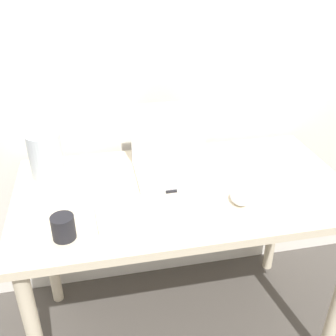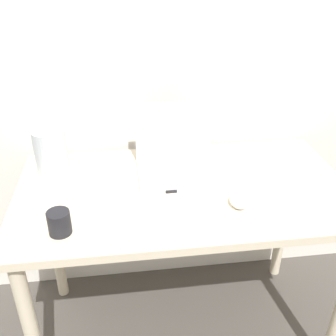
{
  "view_description": "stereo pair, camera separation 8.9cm",
  "coord_description": "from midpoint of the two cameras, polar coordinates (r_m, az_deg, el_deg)",
  "views": [
    {
      "loc": [
        -0.31,
        -0.86,
        1.53
      ],
      "look_at": [
        -0.06,
        0.31,
        0.86
      ],
      "focal_mm": 42.0,
      "sensor_mm": 36.0,
      "label": 1
    },
    {
      "loc": [
        -0.22,
        -0.88,
        1.53
      ],
      "look_at": [
        -0.06,
        0.31,
        0.86
      ],
      "focal_mm": 42.0,
      "sensor_mm": 36.0,
      "label": 2
    }
  ],
  "objects": [
    {
      "name": "wall_back",
      "position": [
        1.65,
        1.87,
        19.43
      ],
      "size": [
        6.0,
        0.05,
        2.5
      ],
      "color": "white",
      "rests_on": "ground_plane"
    },
    {
      "name": "desk",
      "position": [
        1.51,
        3.95,
        -6.08
      ],
      "size": [
        1.23,
        0.67,
        0.76
      ],
      "color": "beige",
      "rests_on": "ground_plane"
    },
    {
      "name": "laptop",
      "position": [
        1.54,
        2.79,
        1.52
      ],
      "size": [
        0.3,
        0.25,
        0.26
      ],
      "color": "white",
      "rests_on": "desk"
    },
    {
      "name": "keyboard",
      "position": [
        1.31,
        0.4,
        -6.2
      ],
      "size": [
        0.43,
        0.18,
        0.02
      ],
      "color": "white",
      "rests_on": "desk"
    },
    {
      "name": "mouse",
      "position": [
        1.37,
        12.08,
        -4.72
      ],
      "size": [
        0.06,
        0.09,
        0.04
      ],
      "color": "white",
      "rests_on": "desk"
    },
    {
      "name": "vase",
      "position": [
        1.55,
        -15.27,
        3.49
      ],
      "size": [
        0.13,
        0.13,
        0.25
      ],
      "color": "silver",
      "rests_on": "desk"
    },
    {
      "name": "mp3_player",
      "position": [
        1.44,
        2.1,
        -2.91
      ],
      "size": [
        0.04,
        0.06,
        0.01
      ],
      "color": "black",
      "rests_on": "desk"
    },
    {
      "name": "mug",
      "position": [
        1.24,
        -13.54,
        -7.75
      ],
      "size": [
        0.07,
        0.07,
        0.08
      ],
      "color": "black",
      "rests_on": "desk"
    }
  ]
}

